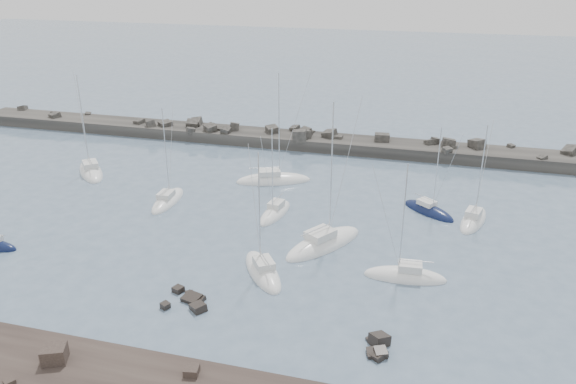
% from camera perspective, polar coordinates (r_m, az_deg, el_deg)
% --- Properties ---
extents(ground, '(400.00, 400.00, 0.00)m').
position_cam_1_polar(ground, '(57.72, -2.94, -7.04)').
color(ground, slate).
rests_on(ground, ground).
extents(rock_cluster_near, '(4.53, 3.77, 1.41)m').
position_cam_1_polar(rock_cluster_near, '(52.08, -9.75, -11.00)').
color(rock_cluster_near, black).
rests_on(rock_cluster_near, ground).
extents(rock_cluster_far, '(2.16, 3.49, 1.65)m').
position_cam_1_polar(rock_cluster_far, '(46.48, 9.11, -15.42)').
color(rock_cluster_far, black).
rests_on(rock_cluster_far, ground).
extents(breakwater, '(115.00, 7.39, 5.01)m').
position_cam_1_polar(breakwater, '(92.97, 0.16, 4.99)').
color(breakwater, '#2E2C28').
rests_on(breakwater, ground).
extents(sailboat_0, '(8.54, 9.10, 15.14)m').
position_cam_1_polar(sailboat_0, '(85.48, -19.38, 1.94)').
color(sailboat_0, white).
rests_on(sailboat_0, ground).
extents(sailboat_2, '(2.95, 8.29, 12.90)m').
position_cam_1_polar(sailboat_2, '(72.65, -12.12, -0.90)').
color(sailboat_2, white).
rests_on(sailboat_2, ground).
extents(sailboat_3, '(10.77, 6.68, 16.14)m').
position_cam_1_polar(sailboat_3, '(77.52, -1.51, 1.16)').
color(sailboat_3, white).
rests_on(sailboat_3, ground).
extents(sailboat_4, '(6.93, 8.33, 13.35)m').
position_cam_1_polar(sailboat_4, '(55.59, -2.57, -8.12)').
color(sailboat_4, white).
rests_on(sailboat_4, ground).
extents(sailboat_5, '(3.32, 7.70, 11.90)m').
position_cam_1_polar(sailboat_5, '(67.67, -1.33, -2.17)').
color(sailboat_5, white).
rests_on(sailboat_5, ground).
extents(sailboat_6, '(8.56, 10.78, 16.84)m').
position_cam_1_polar(sailboat_6, '(60.67, 3.63, -5.32)').
color(sailboat_6, white).
rests_on(sailboat_6, ground).
extents(sailboat_7, '(7.25, 6.37, 11.74)m').
position_cam_1_polar(sailboat_7, '(70.35, 14.07, -1.90)').
color(sailboat_7, '#0E173A').
rests_on(sailboat_7, ground).
extents(sailboat_8, '(8.10, 3.04, 12.70)m').
position_cam_1_polar(sailboat_8, '(55.94, 11.82, -8.42)').
color(sailboat_8, white).
rests_on(sailboat_8, ground).
extents(sailboat_9, '(4.38, 8.19, 12.58)m').
position_cam_1_polar(sailboat_9, '(69.26, 18.30, -2.78)').
color(sailboat_9, white).
rests_on(sailboat_9, ground).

